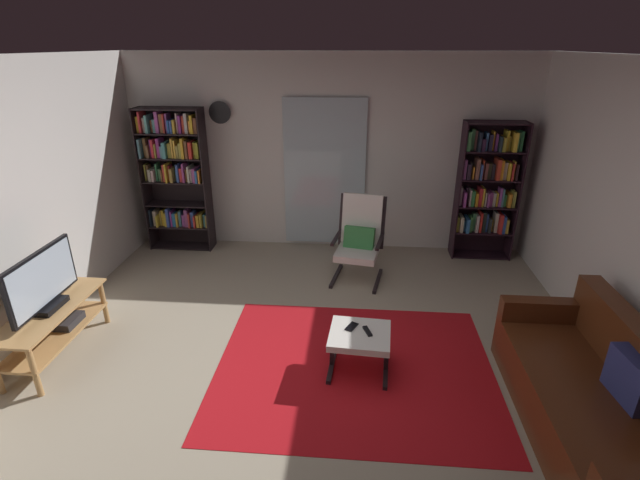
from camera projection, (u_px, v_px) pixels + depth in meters
The scene contains 14 objects.
ground_plane at pixel (305, 374), 4.09m from camera, with size 7.02×7.02×0.00m, color tan.
wall_back at pixel (328, 155), 6.24m from camera, with size 5.60×0.06×2.60m, color silver.
glass_door_panel at pixel (324, 174), 6.28m from camera, with size 1.10×0.01×2.00m, color silver.
area_rug at pixel (354, 367), 4.16m from camera, with size 2.46×2.01×0.01m, color red.
tv_stand at pixel (55, 323), 4.25m from camera, with size 0.44×1.20×0.49m.
television at pixel (43, 283), 4.06m from camera, with size 0.20×0.89×0.54m.
bookshelf_near_tv at pixel (175, 172), 6.24m from camera, with size 0.87×0.30×1.93m.
bookshelf_near_sofa at pixel (487, 187), 6.01m from camera, with size 0.77×0.30×1.80m.
leather_sofa at pixel (600, 402), 3.33m from camera, with size 0.81×1.95×0.83m.
lounge_armchair at pixel (360, 236), 5.59m from camera, with size 0.66×0.74×1.02m.
ottoman at pixel (360, 339), 4.01m from camera, with size 0.55×0.52×0.39m.
tv_remote at pixel (367, 331), 3.99m from camera, with size 0.04×0.14×0.02m, color black.
cell_phone at pixel (352, 327), 4.06m from camera, with size 0.07×0.14×0.01m, color black.
wall_clock at pixel (220, 112), 6.06m from camera, with size 0.29×0.03×0.29m.
Camera 1 is at (0.41, -3.28, 2.69)m, focal length 26.04 mm.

